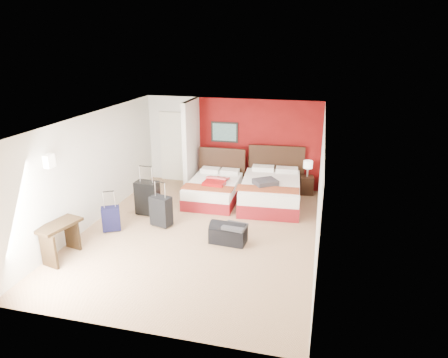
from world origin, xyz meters
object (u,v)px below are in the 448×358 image
(table_lamp, at_px, (308,169))
(desk, at_px, (61,241))
(red_suitcase_open, at_px, (216,181))
(suitcase_black, at_px, (148,199))
(bed_left, at_px, (213,191))
(bed_right, at_px, (270,193))
(suitcase_navy, at_px, (111,220))
(duffel_bag, at_px, (228,234))
(nightstand, at_px, (307,185))
(suitcase_charcoal, at_px, (161,212))

(table_lamp, distance_m, desk, 6.41)
(red_suitcase_open, xyz_separation_m, suitcase_black, (-1.40, -1.13, -0.18))
(suitcase_black, xyz_separation_m, desk, (-0.78, -2.29, -0.04))
(bed_left, xyz_separation_m, bed_right, (1.49, 0.11, 0.05))
(table_lamp, xyz_separation_m, suitcase_navy, (-4.07, -3.35, -0.45))
(duffel_bag, height_order, desk, desk)
(red_suitcase_open, height_order, desk, desk)
(nightstand, xyz_separation_m, table_lamp, (0.00, 0.00, 0.47))
(suitcase_charcoal, relative_size, duffel_bag, 0.90)
(table_lamp, distance_m, suitcase_black, 4.34)
(red_suitcase_open, distance_m, duffel_bag, 2.25)
(suitcase_charcoal, bearing_deg, red_suitcase_open, 78.57)
(bed_left, distance_m, red_suitcase_open, 0.35)
(red_suitcase_open, relative_size, suitcase_navy, 1.39)
(red_suitcase_open, relative_size, suitcase_black, 0.93)
(red_suitcase_open, bearing_deg, suitcase_charcoal, -112.43)
(suitcase_black, distance_m, duffel_bag, 2.41)
(bed_right, distance_m, red_suitcase_open, 1.43)
(suitcase_charcoal, distance_m, desk, 2.22)
(duffel_bag, bearing_deg, table_lamp, 70.53)
(bed_left, relative_size, suitcase_black, 2.23)
(duffel_bag, bearing_deg, suitcase_charcoal, 170.38)
(table_lamp, distance_m, suitcase_navy, 5.29)
(table_lamp, height_order, suitcase_charcoal, table_lamp)
(suitcase_charcoal, xyz_separation_m, suitcase_navy, (-0.97, -0.51, -0.07))
(bed_left, height_order, suitcase_black, suitcase_black)
(bed_right, relative_size, duffel_bag, 2.81)
(suitcase_navy, bearing_deg, red_suitcase_open, 21.31)
(nightstand, height_order, suitcase_charcoal, suitcase_charcoal)
(bed_left, distance_m, suitcase_navy, 2.83)
(nightstand, xyz_separation_m, duffel_bag, (-1.45, -3.25, -0.06))
(bed_right, xyz_separation_m, table_lamp, (0.87, 0.99, 0.40))
(bed_left, bearing_deg, red_suitcase_open, -45.63)
(red_suitcase_open, distance_m, table_lamp, 2.55)
(bed_right, relative_size, table_lamp, 4.74)
(suitcase_black, bearing_deg, nightstand, 35.97)
(suitcase_black, bearing_deg, red_suitcase_open, 42.34)
(suitcase_navy, xyz_separation_m, duffel_bag, (2.62, 0.09, -0.08))
(bed_right, bearing_deg, duffel_bag, -108.16)
(bed_right, bearing_deg, bed_left, -179.66)
(bed_right, height_order, suitcase_black, suitcase_black)
(suitcase_navy, height_order, duffel_bag, suitcase_navy)
(nightstand, distance_m, suitcase_black, 4.34)
(table_lamp, bearing_deg, suitcase_navy, -140.61)
(bed_left, relative_size, red_suitcase_open, 2.40)
(red_suitcase_open, bearing_deg, bed_left, 139.76)
(red_suitcase_open, height_order, suitcase_black, suitcase_black)
(nightstand, distance_m, suitcase_charcoal, 4.20)
(nightstand, relative_size, duffel_bag, 0.66)
(suitcase_charcoal, bearing_deg, suitcase_navy, -136.73)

